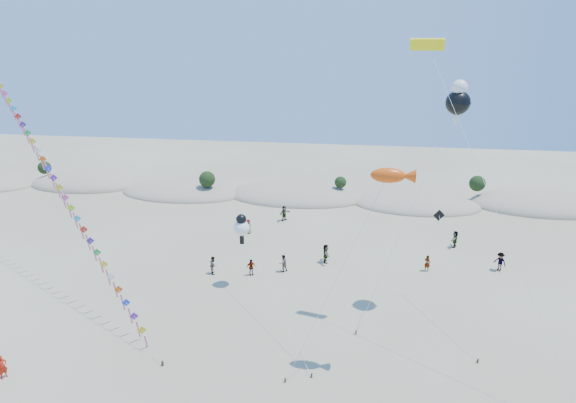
{
  "coord_description": "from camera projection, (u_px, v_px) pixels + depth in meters",
  "views": [
    {
      "loc": [
        8.04,
        -17.17,
        20.81
      ],
      "look_at": [
        3.46,
        14.0,
        10.01
      ],
      "focal_mm": 30.0,
      "sensor_mm": 36.0,
      "label": 1
    }
  ],
  "objects": [
    {
      "name": "beachgoers",
      "position": [
        343.0,
        245.0,
        48.64
      ],
      "size": [
        27.48,
        15.69,
        1.87
      ],
      "color": "slate",
      "rests_on": "ground"
    },
    {
      "name": "fish_kite",
      "position": [
        393.0,
        176.0,
        28.58
      ],
      "size": [
        7.38,
        3.73,
        13.47
      ],
      "color": "#3F2D1E",
      "rests_on": "ground"
    },
    {
      "name": "cartoon_kite_low",
      "position": [
        242.0,
        227.0,
        41.13
      ],
      "size": [
        8.01,
        12.37,
        6.56
      ],
      "color": "#3F2D1E",
      "rests_on": "ground"
    },
    {
      "name": "parafoil_kite",
      "position": [
        430.0,
        51.0,
        32.27
      ],
      "size": [
        10.21,
        13.02,
        20.75
      ],
      "color": "#3F2D1E",
      "rests_on": "ground"
    },
    {
      "name": "flyer_foreground",
      "position": [
        2.0,
        367.0,
        30.75
      ],
      "size": [
        0.62,
        0.71,
        1.65
      ],
      "primitive_type": "imported",
      "rotation": [
        0.0,
        0.0,
        1.11
      ],
      "color": "red",
      "rests_on": "ground"
    },
    {
      "name": "kite_train",
      "position": [
        55.0,
        180.0,
        40.76
      ],
      "size": [
        25.01,
        19.86,
        18.55
      ],
      "color": "#3F2D1E",
      "rests_on": "ground"
    },
    {
      "name": "dark_kite",
      "position": [
        448.0,
        248.0,
        37.32
      ],
      "size": [
        2.41,
        9.49,
        7.58
      ],
      "color": "#3F2D1E",
      "rests_on": "ground"
    },
    {
      "name": "dune_ridge",
      "position": [
        304.0,
        196.0,
        65.98
      ],
      "size": [
        145.3,
        11.49,
        5.57
      ],
      "color": "gray",
      "rests_on": "ground"
    },
    {
      "name": "cartoon_kite_high",
      "position": [
        458.0,
        100.0,
        34.78
      ],
      "size": [
        7.59,
        6.83,
        17.94
      ],
      "color": "#3F2D1E",
      "rests_on": "ground"
    }
  ]
}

